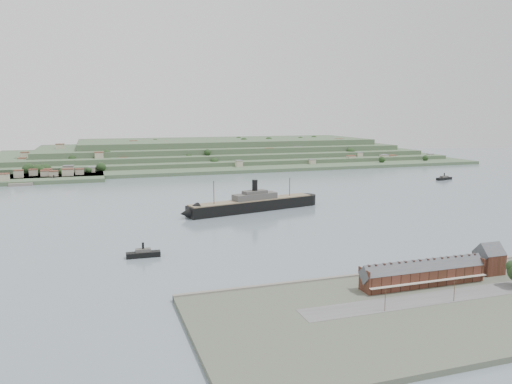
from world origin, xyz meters
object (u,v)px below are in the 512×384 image
object	(u,v)px
gabled_building	(489,259)
steamship	(249,205)
tugboat	(143,254)
terrace_row	(423,274)

from	to	relation	value
gabled_building	steamship	distance (m)	183.54
gabled_building	tugboat	distance (m)	163.13
terrace_row	gabled_building	distance (m)	37.74
gabled_building	steamship	bearing A→B (deg)	107.78
terrace_row	gabled_building	xyz separation A→B (m)	(37.50, 4.02, 1.34)
steamship	tugboat	distance (m)	128.50
terrace_row	steamship	bearing A→B (deg)	95.92
terrace_row	tugboat	xyz separation A→B (m)	(-104.78, 83.58, -4.98)
terrace_row	tugboat	bearing A→B (deg)	141.42
steamship	gabled_building	bearing A→B (deg)	-72.22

